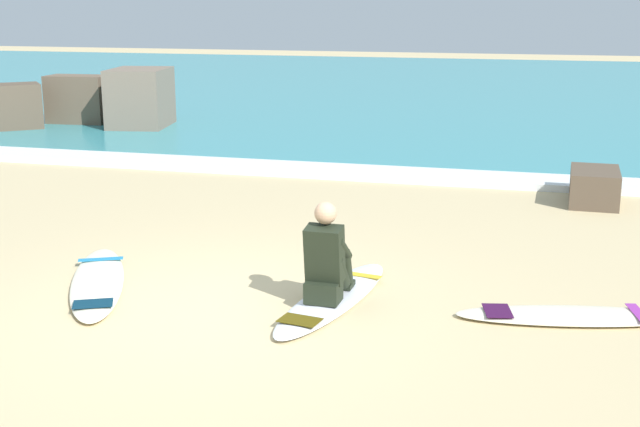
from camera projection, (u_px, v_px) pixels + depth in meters
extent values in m
plane|color=#CCB584|center=(225.00, 312.00, 7.87)|extent=(80.00, 80.00, 0.00)
cube|color=teal|center=(456.00, 90.00, 26.74)|extent=(80.00, 28.00, 0.10)
cube|color=white|center=(367.00, 173.00, 13.90)|extent=(80.00, 0.90, 0.11)
ellipsoid|color=silver|center=(334.00, 298.00, 8.14)|extent=(0.90, 2.39, 0.07)
cube|color=gold|center=(359.00, 274.00, 8.71)|extent=(0.49, 0.18, 0.01)
cube|color=#4C400C|center=(300.00, 320.00, 7.47)|extent=(0.40, 0.30, 0.01)
cube|color=black|center=(323.00, 291.00, 7.90)|extent=(0.33, 0.27, 0.20)
cylinder|color=black|center=(319.00, 269.00, 8.06)|extent=(0.16, 0.41, 0.43)
cylinder|color=black|center=(323.00, 266.00, 8.26)|extent=(0.13, 0.26, 0.42)
cube|color=black|center=(325.00, 283.00, 8.38)|extent=(0.10, 0.22, 0.05)
cylinder|color=black|center=(339.00, 271.00, 8.01)|extent=(0.16, 0.41, 0.43)
cylinder|color=black|center=(346.00, 268.00, 8.20)|extent=(0.13, 0.26, 0.42)
cube|color=black|center=(348.00, 285.00, 8.31)|extent=(0.10, 0.22, 0.05)
cube|color=black|center=(325.00, 254.00, 7.85)|extent=(0.35, 0.30, 0.57)
sphere|color=tan|center=(326.00, 213.00, 7.78)|extent=(0.21, 0.21, 0.21)
cylinder|color=black|center=(315.00, 246.00, 8.02)|extent=(0.10, 0.40, 0.31)
cylinder|color=black|center=(343.00, 249.00, 7.95)|extent=(0.10, 0.40, 0.31)
ellipsoid|color=#EFE5C6|center=(98.00, 282.00, 8.61)|extent=(1.51, 2.35, 0.07)
cube|color=#1E7FB7|center=(101.00, 259.00, 9.23)|extent=(0.47, 0.30, 0.01)
cube|color=#0A2C40|center=(93.00, 303.00, 7.88)|extent=(0.43, 0.38, 0.01)
ellipsoid|color=#EFE5C6|center=(572.00, 316.00, 7.68)|extent=(2.17, 0.96, 0.07)
cube|color=purple|center=(638.00, 313.00, 7.64)|extent=(0.20, 0.49, 0.01)
cube|color=#351037|center=(498.00, 311.00, 7.70)|extent=(0.31, 0.41, 0.01)
cube|color=brown|center=(79.00, 101.00, 19.17)|extent=(1.40, 0.82, 1.17)
cube|color=#756656|center=(140.00, 100.00, 18.60)|extent=(1.44, 1.73, 1.36)
cube|color=brown|center=(16.00, 108.00, 18.34)|extent=(1.30, 1.27, 1.06)
cube|color=brown|center=(594.00, 187.00, 12.00)|extent=(0.69, 1.08, 0.49)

